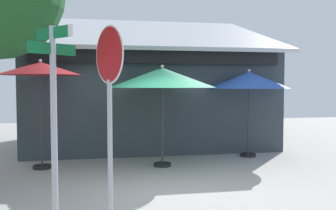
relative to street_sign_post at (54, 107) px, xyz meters
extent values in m
cube|color=#ADA8A0|center=(2.15, 1.70, -1.80)|extent=(28.00, 28.00, 0.10)
cube|color=#333D42|center=(2.37, 7.60, -0.14)|extent=(7.73, 5.16, 3.23)
cube|color=silver|center=(2.37, 7.45, 2.12)|extent=(8.23, 5.67, 1.73)
cube|color=black|center=(2.37, 4.97, 1.12)|extent=(7.13, 0.16, 0.44)
cylinder|color=#A8AAB2|center=(0.00, 0.00, -0.31)|extent=(0.09, 0.09, 2.89)
cube|color=#116B38|center=(0.00, 0.00, 1.04)|extent=(0.52, 0.60, 0.16)
cube|color=#116B38|center=(0.00, 0.00, 0.82)|extent=(0.60, 0.52, 0.16)
cube|color=white|center=(0.26, -0.31, 1.04)|extent=(0.06, 0.07, 0.16)
cylinder|color=#A8AAB2|center=(0.78, -0.20, -0.68)|extent=(0.07, 0.07, 2.14)
cylinder|color=white|center=(0.78, -0.20, 0.73)|extent=(0.36, 0.75, 0.82)
cylinder|color=red|center=(0.78, -0.20, 0.73)|extent=(0.35, 0.71, 0.77)
cylinder|color=black|center=(-0.73, 4.03, -1.71)|extent=(0.44, 0.44, 0.08)
cylinder|color=#333335|center=(-0.73, 4.03, -0.58)|extent=(0.05, 0.05, 2.35)
cone|color=#B21E23|center=(-0.73, 4.03, 0.71)|extent=(2.04, 2.04, 0.31)
sphere|color=silver|center=(-0.73, 4.03, 0.89)|extent=(0.08, 0.08, 0.08)
cylinder|color=black|center=(2.23, 3.74, -1.71)|extent=(0.44, 0.44, 0.08)
cylinder|color=#333335|center=(2.23, 3.74, -0.73)|extent=(0.05, 0.05, 2.05)
cone|color=#1E724C|center=(2.23, 3.74, 0.49)|extent=(2.69, 2.69, 0.49)
sphere|color=silver|center=(2.23, 3.74, 0.77)|extent=(0.08, 0.08, 0.08)
cylinder|color=black|center=(4.88, 4.55, -1.71)|extent=(0.44, 0.44, 0.08)
cylinder|color=#333335|center=(4.88, 4.55, -0.75)|extent=(0.05, 0.05, 2.01)
cone|color=#2D56B7|center=(4.88, 4.55, 0.45)|extent=(2.31, 2.31, 0.48)
sphere|color=silver|center=(4.88, 4.55, 0.71)|extent=(0.08, 0.08, 0.08)
camera|label=1|loc=(0.59, -5.51, 0.32)|focal=40.02mm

